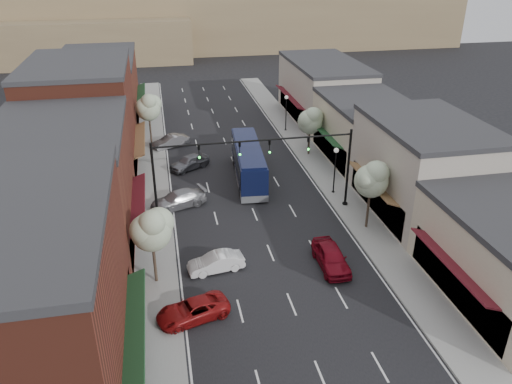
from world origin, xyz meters
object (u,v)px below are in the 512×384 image
parked_car_b (216,262)px  lamp_post_far (286,107)px  tree_left_near (152,228)px  coach_bus (248,162)px  parked_car_d (189,162)px  parked_car_c (178,199)px  signal_mast_left (184,169)px  tree_left_far (149,107)px  parked_car_a (193,310)px  tree_right_far (311,120)px  tree_right_near (372,178)px  signal_mast_right (322,159)px  red_hatchback (331,257)px  lamp_post_near (335,163)px  parked_car_e (171,142)px

parked_car_b → lamp_post_far: bearing=147.8°
tree_left_near → coach_bus: tree_left_near is taller
parked_car_d → parked_car_c: bearing=-43.1°
signal_mast_left → tree_left_far: size_ratio=1.34×
parked_car_a → parked_car_d: bearing=159.6°
tree_right_far → parked_car_b: tree_right_far is taller
tree_right_near → coach_bus: size_ratio=0.53×
tree_right_near → parked_car_d: 20.04m
signal_mast_right → parked_car_d: bearing=133.5°
red_hatchback → parked_car_d: (-8.37, 19.27, -0.06)m
parked_car_a → parked_car_b: parked_car_b is taller
signal_mast_right → parked_car_b: size_ratio=2.11×
signal_mast_left → lamp_post_near: 13.75m
signal_mast_right → tree_right_near: size_ratio=1.38×
signal_mast_left → lamp_post_near: (13.42, 2.50, -1.62)m
tree_right_near → tree_left_far: (-16.60, 22.00, 0.15)m
coach_bus → parked_car_e: (-7.00, 10.00, -1.09)m
tree_right_near → parked_car_b: (-12.55, -3.34, -3.81)m
tree_right_far → parked_car_a: tree_right_far is taller
lamp_post_near → coach_bus: lamp_post_near is taller
lamp_post_far → coach_bus: bearing=-118.7°
lamp_post_near → parked_car_b: (-12.00, -9.89, -2.36)m
signal_mast_left → red_hatchback: signal_mast_left is taller
coach_bus → parked_car_c: 8.43m
signal_mast_right → lamp_post_near: size_ratio=1.85×
parked_car_c → parked_car_a: bearing=-18.9°
signal_mast_left → parked_car_e: (-0.58, 17.23, -3.94)m
coach_bus → parked_car_e: 12.25m
coach_bus → parked_car_e: size_ratio=2.70×
parked_car_c → parked_car_d: parked_car_d is taller
tree_right_near → coach_bus: bearing=123.8°
coach_bus → tree_left_far: bearing=134.8°
tree_right_far → coach_bus: size_ratio=0.48×
parked_car_a → parked_car_c: bearing=163.6°
tree_right_near → parked_car_b: size_ratio=1.53×
parked_car_e → tree_left_far: bearing=-135.9°
signal_mast_right → tree_left_far: bearing=127.7°
parked_car_e → coach_bus: bearing=8.4°
lamp_post_near → parked_car_c: 14.19m
tree_left_near → parked_car_b: size_ratio=1.46×
lamp_post_far → red_hatchback: lamp_post_far is taller
tree_right_far → parked_car_c: bearing=-147.4°
tree_right_far → parked_car_b: 23.29m
signal_mast_right → parked_car_e: signal_mast_right is taller
tree_left_near → lamp_post_far: 32.35m
lamp_post_near → coach_bus: 8.54m
signal_mast_left → parked_car_e: signal_mast_left is taller
tree_right_far → coach_bus: (-7.55, -4.72, -2.22)m
signal_mast_left → parked_car_c: bearing=102.3°
tree_right_near → parked_car_a: size_ratio=1.35×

